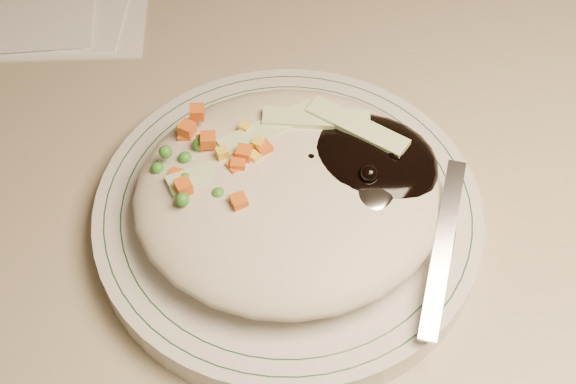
{
  "coord_description": "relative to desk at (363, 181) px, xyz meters",
  "views": [
    {
      "loc": [
        -0.1,
        0.89,
        1.18
      ],
      "look_at": [
        -0.09,
        1.19,
        0.78
      ],
      "focal_mm": 50.0,
      "sensor_mm": 36.0,
      "label": 1
    }
  ],
  "objects": [
    {
      "name": "desk",
      "position": [
        0.0,
        0.0,
        0.0
      ],
      "size": [
        1.4,
        0.7,
        0.74
      ],
      "color": "tan",
      "rests_on": "ground"
    },
    {
      "name": "plate",
      "position": [
        -0.09,
        -0.19,
        0.21
      ],
      "size": [
        0.25,
        0.25,
        0.02
      ],
      "primitive_type": "cylinder",
      "color": "silver",
      "rests_on": "desk"
    },
    {
      "name": "plate_rim",
      "position": [
        -0.09,
        -0.19,
        0.22
      ],
      "size": [
        0.24,
        0.24,
        0.0
      ],
      "color": "#144723",
      "rests_on": "plate"
    },
    {
      "name": "meal",
      "position": [
        -0.08,
        -0.19,
        0.24
      ],
      "size": [
        0.21,
        0.19,
        0.05
      ],
      "color": "#C1B79C",
      "rests_on": "plate"
    }
  ]
}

